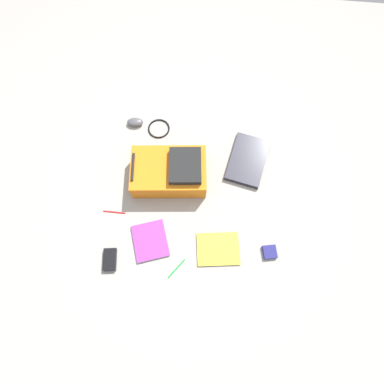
% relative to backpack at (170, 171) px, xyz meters
% --- Properties ---
extents(ground_plane, '(3.51, 3.51, 0.00)m').
position_rel_backpack_xyz_m(ground_plane, '(-0.08, -0.14, -0.08)').
color(ground_plane, gray).
extents(backpack, '(0.34, 0.48, 0.19)m').
position_rel_backpack_xyz_m(backpack, '(0.00, 0.00, 0.00)').
color(backpack, orange).
rests_on(backpack, ground_plane).
extents(laptop, '(0.38, 0.29, 0.03)m').
position_rel_backpack_xyz_m(laptop, '(0.16, -0.48, -0.06)').
color(laptop, '#24242C').
rests_on(laptop, ground_plane).
extents(book_comic, '(0.27, 0.26, 0.01)m').
position_rel_backpack_xyz_m(book_comic, '(-0.42, 0.07, -0.07)').
color(book_comic, silver).
rests_on(book_comic, ground_plane).
extents(book_red, '(0.22, 0.27, 0.01)m').
position_rel_backpack_xyz_m(book_red, '(-0.43, -0.33, -0.07)').
color(book_red, silver).
rests_on(book_red, ground_plane).
extents(computer_mouse, '(0.08, 0.11, 0.04)m').
position_rel_backpack_xyz_m(computer_mouse, '(0.36, 0.29, -0.06)').
color(computer_mouse, '#4C4C51').
rests_on(computer_mouse, ground_plane).
extents(cable_coil, '(0.15, 0.15, 0.01)m').
position_rel_backpack_xyz_m(cable_coil, '(0.34, 0.13, -0.08)').
color(cable_coil, black).
rests_on(cable_coil, ground_plane).
extents(power_brick, '(0.13, 0.09, 0.03)m').
position_rel_backpack_xyz_m(power_brick, '(-0.55, 0.28, -0.07)').
color(power_brick, black).
rests_on(power_brick, ground_plane).
extents(pen_black, '(0.01, 0.14, 0.01)m').
position_rel_backpack_xyz_m(pen_black, '(-0.27, 0.32, -0.08)').
color(pen_black, red).
rests_on(pen_black, ground_plane).
extents(pen_blue, '(0.12, 0.09, 0.01)m').
position_rel_backpack_xyz_m(pen_blue, '(-0.56, -0.10, -0.08)').
color(pen_blue, '#198C33').
rests_on(pen_blue, ground_plane).
extents(earbud_pouch, '(0.09, 0.09, 0.02)m').
position_rel_backpack_xyz_m(earbud_pouch, '(-0.42, -0.63, -0.07)').
color(earbud_pouch, navy).
rests_on(earbud_pouch, ground_plane).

